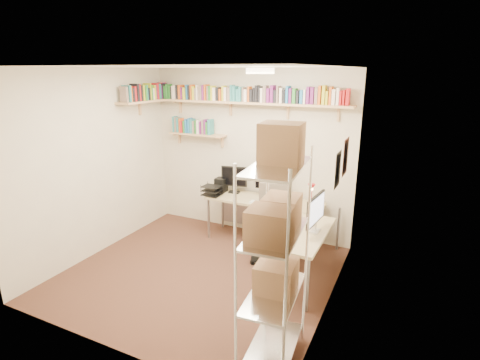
# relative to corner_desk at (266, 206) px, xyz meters

# --- Properties ---
(ground) EXTENTS (3.20, 3.20, 0.00)m
(ground) POSITION_rel_corner_desk_xyz_m (-0.50, -0.96, -0.65)
(ground) COLOR #42271C
(ground) RESTS_ON ground
(room_shell) EXTENTS (3.24, 3.04, 2.52)m
(room_shell) POSITION_rel_corner_desk_xyz_m (-0.50, -0.96, 0.89)
(room_shell) COLOR beige
(room_shell) RESTS_ON ground
(wall_shelves) EXTENTS (3.12, 1.09, 0.79)m
(wall_shelves) POSITION_rel_corner_desk_xyz_m (-0.95, 0.33, 1.37)
(wall_shelves) COLOR tan
(wall_shelves) RESTS_ON ground
(corner_desk) EXTENTS (2.00, 1.69, 1.15)m
(corner_desk) POSITION_rel_corner_desk_xyz_m (0.00, 0.00, 0.00)
(corner_desk) COLOR tan
(corner_desk) RESTS_ON ground
(office_chair) EXTENTS (0.55, 0.55, 1.04)m
(office_chair) POSITION_rel_corner_desk_xyz_m (0.18, -0.24, -0.22)
(office_chair) COLOR black
(office_chair) RESTS_ON ground
(wire_rack) EXTENTS (0.47, 0.84, 2.09)m
(wire_rack) POSITION_rel_corner_desk_xyz_m (0.86, -1.96, 0.63)
(wire_rack) COLOR silver
(wire_rack) RESTS_ON ground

